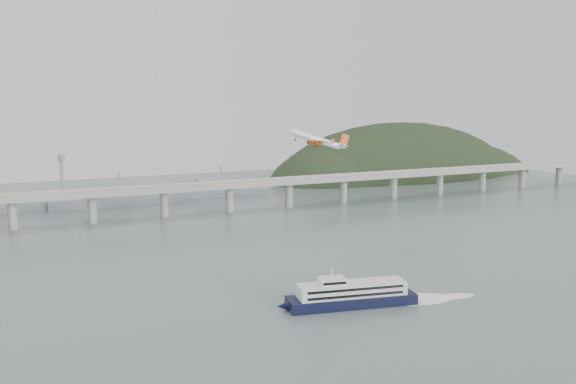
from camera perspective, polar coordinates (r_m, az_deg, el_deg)
ground at (r=279.59m, az=4.92°, el=-8.84°), size 900.00×900.00×0.00m
bridge at (r=455.13m, az=-8.01°, el=0.15°), size 800.00×22.00×23.90m
headland at (r=709.27m, az=11.24°, el=0.04°), size 365.00×155.00×156.00m
ferry at (r=254.73m, az=5.97°, el=-9.54°), size 87.69×27.83×16.66m
airliner at (r=341.59m, az=2.82°, el=4.87°), size 37.64×34.25×14.07m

